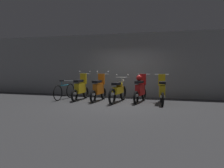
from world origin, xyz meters
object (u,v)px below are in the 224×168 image
at_px(motorbike_slot_1, 99,89).
at_px(motorbike_slot_4, 162,91).
at_px(motorbike_slot_0, 81,88).
at_px(motorbike_slot_2, 118,91).
at_px(motorbike_slot_3, 140,89).
at_px(bicycle, 64,91).

relative_size(motorbike_slot_1, motorbike_slot_4, 1.00).
distance_m(motorbike_slot_0, motorbike_slot_2, 1.79).
height_order(motorbike_slot_2, motorbike_slot_3, motorbike_slot_3).
height_order(motorbike_slot_1, motorbike_slot_4, motorbike_slot_1).
xyz_separation_m(motorbike_slot_1, bicycle, (-1.69, 0.08, -0.17)).
relative_size(motorbike_slot_2, bicycle, 1.13).
height_order(motorbike_slot_1, motorbike_slot_3, motorbike_slot_1).
xyz_separation_m(motorbike_slot_2, bicycle, (-2.58, 0.19, -0.13)).
height_order(motorbike_slot_1, motorbike_slot_2, motorbike_slot_1).
relative_size(motorbike_slot_3, motorbike_slot_4, 1.00).
xyz_separation_m(motorbike_slot_0, bicycle, (-0.80, -0.01, -0.17)).
distance_m(motorbike_slot_3, motorbike_slot_4, 0.89).
bearing_deg(motorbike_slot_3, bicycle, -179.12).
relative_size(motorbike_slot_1, bicycle, 0.97).
xyz_separation_m(motorbike_slot_0, motorbike_slot_4, (3.55, -0.08, -0.00)).
bearing_deg(motorbike_slot_0, motorbike_slot_3, 0.87).
bearing_deg(motorbike_slot_2, motorbike_slot_0, 173.63).
distance_m(motorbike_slot_2, motorbike_slot_3, 0.92).
xyz_separation_m(motorbike_slot_4, bicycle, (-4.35, 0.07, -0.16)).
relative_size(motorbike_slot_3, bicycle, 0.97).
xyz_separation_m(motorbike_slot_2, motorbike_slot_4, (1.77, 0.12, 0.03)).
xyz_separation_m(motorbike_slot_1, motorbike_slot_3, (1.78, 0.13, 0.04)).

